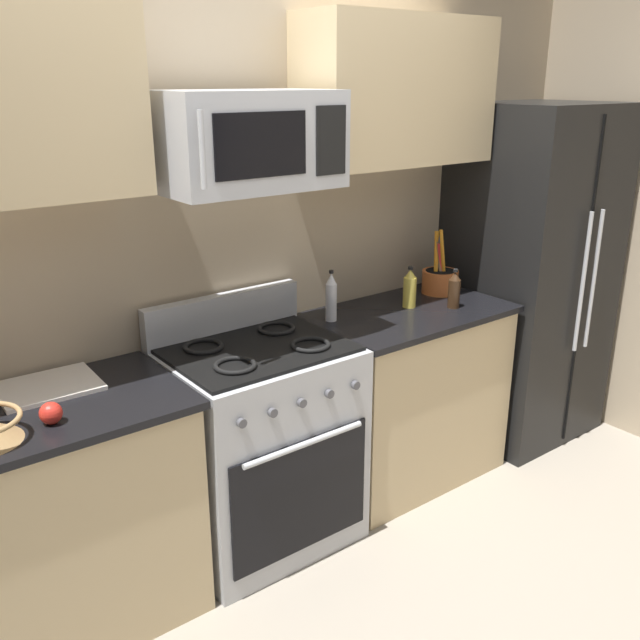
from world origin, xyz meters
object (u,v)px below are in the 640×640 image
at_px(cutting_board, 48,386).
at_px(bottle_vinegar, 331,298).
at_px(microwave, 247,140).
at_px(refrigerator, 529,275).
at_px(bottle_soy, 454,290).
at_px(range_oven, 260,443).
at_px(bottle_oil, 410,289).
at_px(apple_loose, 51,413).
at_px(utensil_crock, 440,279).

xyz_separation_m(cutting_board, bottle_vinegar, (1.30, -0.04, 0.10)).
bearing_deg(microwave, refrigerator, -1.38).
relative_size(cutting_board, bottle_soy, 1.78).
bearing_deg(range_oven, bottle_oil, 2.36).
height_order(range_oven, apple_loose, range_oven).
height_order(refrigerator, cutting_board, refrigerator).
height_order(range_oven, microwave, microwave).
relative_size(range_oven, bottle_oil, 5.27).
xyz_separation_m(bottle_oil, bottle_vinegar, (-0.44, 0.08, 0.02)).
relative_size(apple_loose, cutting_board, 0.22).
bearing_deg(range_oven, utensil_crock, 5.43).
height_order(bottle_oil, bottle_vinegar, bottle_vinegar).
distance_m(bottle_oil, bottle_soy, 0.22).
xyz_separation_m(apple_loose, bottle_vinegar, (1.37, 0.25, 0.07)).
bearing_deg(cutting_board, bottle_soy, -7.64).
distance_m(range_oven, bottle_oil, 1.06).
bearing_deg(bottle_vinegar, utensil_crock, 0.18).
height_order(microwave, bottle_oil, microwave).
xyz_separation_m(range_oven, apple_loose, (-0.89, -0.13, 0.47)).
xyz_separation_m(microwave, bottle_oil, (0.92, 0.01, -0.76)).
bearing_deg(refrigerator, bottle_vinegar, 174.34).
xyz_separation_m(range_oven, bottle_vinegar, (0.49, 0.11, 0.55)).
xyz_separation_m(range_oven, utensil_crock, (1.22, 0.12, 0.51)).
bearing_deg(apple_loose, bottle_vinegar, 10.24).
height_order(apple_loose, bottle_soy, bottle_soy).
distance_m(refrigerator, bottle_vinegar, 1.33).
bearing_deg(cutting_board, range_oven, -10.64).
relative_size(apple_loose, bottle_oil, 0.36).
bearing_deg(bottle_vinegar, apple_loose, -169.76).
height_order(range_oven, bottle_oil, bottle_oil).
distance_m(microwave, apple_loose, 1.22).
distance_m(apple_loose, bottle_soy, 1.98).
xyz_separation_m(cutting_board, bottle_oil, (1.73, -0.11, 0.09)).
bearing_deg(range_oven, cutting_board, 169.36).
height_order(range_oven, bottle_vinegar, bottle_vinegar).
bearing_deg(bottle_soy, refrigerator, 6.77).
xyz_separation_m(utensil_crock, bottle_vinegar, (-0.73, -0.00, 0.04)).
bearing_deg(bottle_oil, bottle_vinegar, 170.14).
distance_m(bottle_oil, bottle_vinegar, 0.44).
bearing_deg(apple_loose, microwave, 10.26).
height_order(range_oven, bottle_soy, bottle_soy).
height_order(utensil_crock, bottle_vinegar, utensil_crock).
relative_size(refrigerator, bottle_oil, 9.03).
bearing_deg(bottle_soy, microwave, 173.26).
xyz_separation_m(range_oven, refrigerator, (1.81, -0.02, 0.46)).
bearing_deg(apple_loose, bottle_soy, 0.92).
bearing_deg(utensil_crock, refrigerator, -12.80).
distance_m(range_oven, bottle_soy, 1.21).
xyz_separation_m(utensil_crock, cutting_board, (-2.03, 0.04, -0.06)).
relative_size(utensil_crock, apple_loose, 4.55).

